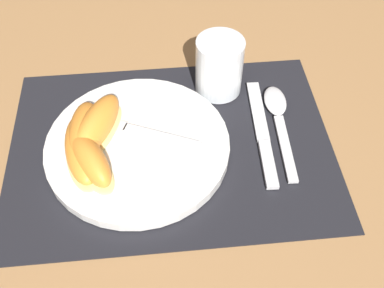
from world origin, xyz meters
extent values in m
plane|color=#A37547|center=(0.00, 0.00, 0.00)|extent=(3.00, 3.00, 0.00)
cube|color=black|center=(0.00, 0.00, 0.00)|extent=(0.46, 0.33, 0.00)
cylinder|color=white|center=(-0.05, -0.01, 0.01)|extent=(0.26, 0.26, 0.02)
cylinder|color=silver|center=(0.08, 0.11, 0.05)|extent=(0.07, 0.07, 0.09)
cylinder|color=#F9AD19|center=(0.08, 0.11, 0.03)|extent=(0.06, 0.06, 0.05)
cube|color=silver|center=(0.13, -0.05, 0.01)|extent=(0.02, 0.08, 0.01)
cube|color=silver|center=(0.14, 0.05, 0.01)|extent=(0.02, 0.12, 0.01)
cube|color=silver|center=(0.16, -0.02, 0.01)|extent=(0.02, 0.12, 0.01)
ellipsoid|color=silver|center=(0.17, 0.07, 0.01)|extent=(0.04, 0.06, 0.01)
cube|color=silver|center=(-0.01, 0.00, 0.02)|extent=(0.11, 0.06, 0.00)
cube|color=silver|center=(-0.10, 0.03, 0.02)|extent=(0.07, 0.05, 0.00)
ellipsoid|color=#F4DB84|center=(-0.10, 0.01, 0.02)|extent=(0.09, 0.13, 0.01)
ellipsoid|color=orange|center=(-0.10, 0.01, 0.04)|extent=(0.08, 0.12, 0.05)
ellipsoid|color=#F4DB84|center=(-0.12, 0.00, 0.02)|extent=(0.05, 0.12, 0.01)
ellipsoid|color=orange|center=(-0.12, 0.00, 0.04)|extent=(0.05, 0.12, 0.04)
ellipsoid|color=#F4DB84|center=(-0.12, -0.02, 0.02)|extent=(0.07, 0.13, 0.01)
ellipsoid|color=orange|center=(-0.12, -0.02, 0.04)|extent=(0.07, 0.13, 0.03)
ellipsoid|color=#F4DB84|center=(-0.11, -0.05, 0.02)|extent=(0.08, 0.11, 0.01)
ellipsoid|color=orange|center=(-0.11, -0.05, 0.04)|extent=(0.08, 0.10, 0.04)
camera|label=1|loc=(-0.01, -0.40, 0.51)|focal=42.00mm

